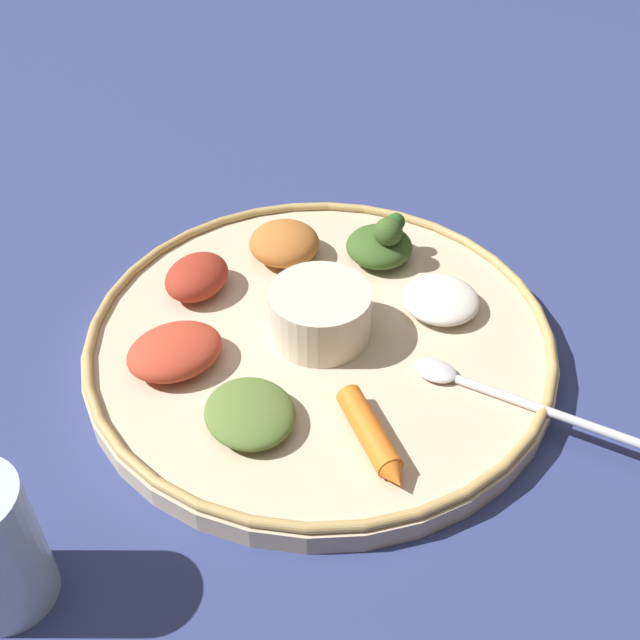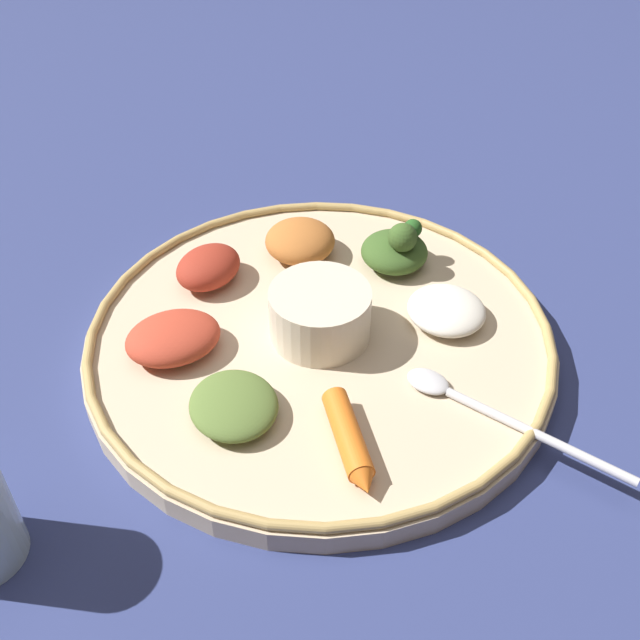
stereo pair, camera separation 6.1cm
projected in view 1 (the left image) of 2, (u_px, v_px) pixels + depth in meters
The scene contains 12 objects.
ground_plane at pixel (320, 350), 0.64m from camera, with size 2.40×2.40×0.00m, color navy.
platter at pixel (320, 342), 0.63m from camera, with size 0.38×0.38×0.02m, color #C6B293.
platter_rim at pixel (320, 331), 0.62m from camera, with size 0.38×0.38×0.01m, color tan.
center_bowl at pixel (320, 312), 0.61m from camera, with size 0.08×0.08×0.04m.
spoon at pixel (490, 390), 0.57m from camera, with size 0.06×0.18×0.01m.
greens_pile at pixel (381, 243), 0.69m from camera, with size 0.07×0.07×0.05m.
carrot_near_spoon at pixel (372, 436), 0.53m from camera, with size 0.08×0.07×0.02m.
mound_berbere_red at pixel (175, 351), 0.59m from camera, with size 0.08×0.06×0.03m, color #B73D28.
mound_rice_white at pixel (440, 299), 0.64m from camera, with size 0.07×0.06×0.02m, color silver.
mound_beet at pixel (197, 277), 0.66m from camera, with size 0.06×0.05×0.03m, color maroon.
mound_chickpea at pixel (284, 243), 0.69m from camera, with size 0.06×0.06×0.03m, color #B2662D.
mound_collards at pixel (250, 413), 0.54m from camera, with size 0.07×0.06×0.02m, color #567033.
Camera 1 is at (0.45, 0.11, 0.44)m, focal length 42.56 mm.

